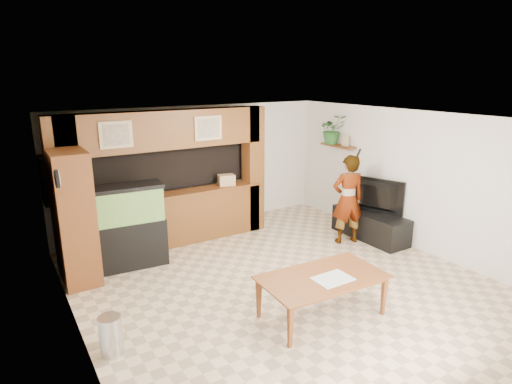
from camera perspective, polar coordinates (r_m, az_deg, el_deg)
floor at (r=6.98m, az=3.62°, el=-12.09°), size 6.50×6.50×0.00m
ceiling at (r=6.22m, az=4.03°, el=9.64°), size 6.50×6.50×0.00m
wall_back at (r=9.23m, az=-8.07°, el=3.27°), size 6.00×0.00×6.00m
wall_left at (r=5.40m, az=-23.18°, el=-6.76°), size 0.00×6.50×6.50m
wall_right at (r=8.54m, az=20.39°, el=1.44°), size 0.00×6.50×6.50m
partition at (r=8.33m, az=-12.30°, el=1.82°), size 4.20×0.99×2.60m
wall_clock at (r=6.19m, az=-24.99°, el=1.61°), size 0.05×0.25×0.25m
wall_shelf at (r=9.64m, az=10.90°, el=6.08°), size 0.25×0.90×0.04m
pantry_cabinet at (r=7.25m, az=-23.08°, el=-3.20°), size 0.53×0.87×2.12m
trash_can at (r=5.59m, az=-18.79°, el=-17.67°), size 0.27×0.27×0.49m
aquarium at (r=7.60m, az=-16.98°, el=-4.60°), size 1.31×0.49×1.45m
tv_stand at (r=8.99m, az=14.96°, el=-4.29°), size 0.59×1.62×0.54m
television at (r=8.80m, az=15.24°, el=-0.52°), size 0.54×1.18×0.69m
photo_frame at (r=9.46m, az=11.82°, el=6.66°), size 0.05×0.17×0.22m
potted_plant at (r=9.70m, az=10.14°, el=8.21°), size 0.71×0.67×0.64m
person at (r=8.47m, az=12.14°, el=-0.97°), size 0.74×0.60×1.76m
microphone at (r=8.19m, az=13.53°, el=5.07°), size 0.04×0.11×0.18m
dining_table at (r=6.05m, az=8.94°, el=-13.69°), size 1.75×1.04×0.60m
newspaper_a at (r=5.88m, az=10.20°, el=-11.32°), size 0.51×0.37×0.01m
counter_box at (r=8.70m, az=-3.96°, el=1.61°), size 0.37×0.29×0.22m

